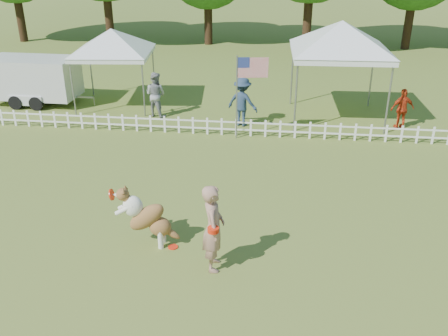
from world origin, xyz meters
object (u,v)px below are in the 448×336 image
flag_pole (237,98)px  spectator_a (156,94)px  spectator_c (402,109)px  dog (148,217)px  canopy_tent_right (338,72)px  canopy_tent_left (115,69)px  handler (213,228)px  spectator_b (242,102)px  cargo_trailer (34,80)px  frisbee_on_turf (173,247)px

flag_pole → spectator_a: flag_pole is taller
spectator_a → spectator_c: size_ratio=1.18×
dog → canopy_tent_right: size_ratio=0.40×
canopy_tent_left → canopy_tent_right: size_ratio=0.85×
canopy_tent_right → spectator_c: 2.63m
handler → canopy_tent_right: size_ratio=0.54×
flag_pole → spectator_c: 5.99m
dog → spectator_b: spectator_b is taller
canopy_tent_right → canopy_tent_left: bearing=174.4°
cargo_trailer → spectator_b: (8.57, -1.62, -0.07)m
handler → spectator_a: handler is taller
spectator_b → canopy_tent_left: bearing=2.6°
flag_pole → spectator_a: size_ratio=1.66×
spectator_a → spectator_b: bearing=-171.1°
handler → canopy_tent_left: 11.63m
canopy_tent_left → spectator_a: bearing=-36.5°
flag_pole → spectator_c: bearing=6.8°
spectator_a → spectator_b: size_ratio=0.96×
cargo_trailer → spectator_b: size_ratio=2.45×
spectator_c → flag_pole: bearing=2.1°
canopy_tent_left → spectator_b: (5.21, -1.75, -0.61)m
canopy_tent_right → spectator_b: (-3.36, -1.23, -0.87)m
frisbee_on_turf → spectator_a: bearing=106.1°
frisbee_on_turf → spectator_c: bearing=52.2°
flag_pole → handler: bearing=-97.6°
canopy_tent_right → frisbee_on_turf: bearing=-116.7°
canopy_tent_right → spectator_c: (2.27, -0.85, -1.03)m
canopy_tent_right → spectator_a: (-6.68, -0.60, -0.90)m
handler → spectator_a: bearing=12.8°
canopy_tent_left → spectator_c: 10.95m
cargo_trailer → dog: bearing=-51.4°
cargo_trailer → spectator_a: bearing=-9.1°
handler → spectator_b: handler is taller
canopy_tent_right → spectator_a: bearing=-177.0°
canopy_tent_left → cargo_trailer: 3.41m
frisbee_on_turf → flag_pole: 6.87m
spectator_a → spectator_c: bearing=-161.9°
dog → canopy_tent_left: canopy_tent_left is taller
handler → flag_pole: size_ratio=0.67×
dog → spectator_b: bearing=79.4°
cargo_trailer → flag_pole: 8.98m
dog → spectator_b: size_ratio=0.79×
canopy_tent_right → spectator_c: canopy_tent_right is taller
dog → frisbee_on_turf: bearing=-8.5°
spectator_c → cargo_trailer: bearing=-19.1°
handler → flag_pole: 7.29m
cargo_trailer → spectator_a: size_ratio=2.55×
frisbee_on_turf → canopy_tent_left: size_ratio=0.08×
dog → spectator_c: bearing=49.1°
canopy_tent_right → spectator_c: bearing=-22.6°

